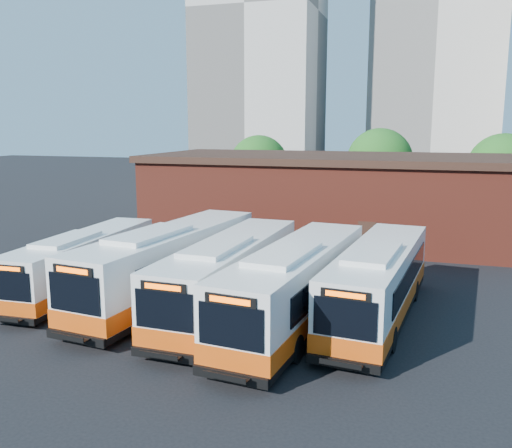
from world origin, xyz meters
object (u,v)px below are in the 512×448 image
(bus_east, at_px, (378,285))
(transit_worker, at_px, (334,336))
(bus_mideast, at_px, (296,289))
(bus_west, at_px, (170,267))
(bus_farwest, at_px, (84,265))
(bus_midwest, at_px, (230,278))

(bus_east, distance_m, transit_worker, 5.20)
(bus_mideast, height_order, bus_east, bus_mideast)
(bus_west, distance_m, bus_mideast, 6.92)
(bus_farwest, bearing_deg, bus_midwest, -7.09)
(bus_midwest, height_order, bus_mideast, bus_mideast)
(transit_worker, bearing_deg, bus_midwest, 46.97)
(bus_east, bearing_deg, bus_midwest, -165.01)
(bus_mideast, bearing_deg, bus_farwest, 178.83)
(bus_mideast, height_order, transit_worker, bus_mideast)
(bus_west, xyz_separation_m, transit_worker, (8.96, -4.69, -0.73))
(bus_west, distance_m, bus_east, 10.09)
(bus_west, height_order, bus_east, bus_west)
(bus_midwest, bearing_deg, transit_worker, -33.96)
(bus_mideast, xyz_separation_m, bus_east, (3.32, 1.84, -0.07))
(bus_midwest, height_order, bus_east, bus_midwest)
(bus_mideast, xyz_separation_m, transit_worker, (2.20, -3.20, -0.67))
(bus_farwest, xyz_separation_m, bus_mideast, (11.71, -1.49, 0.22))
(transit_worker, bearing_deg, bus_mideast, 27.23)
(bus_midwest, bearing_deg, bus_farwest, 176.86)
(bus_farwest, bearing_deg, bus_west, -2.25)
(bus_west, height_order, bus_midwest, bus_west)
(bus_west, xyz_separation_m, bus_midwest, (3.44, -0.72, -0.09))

